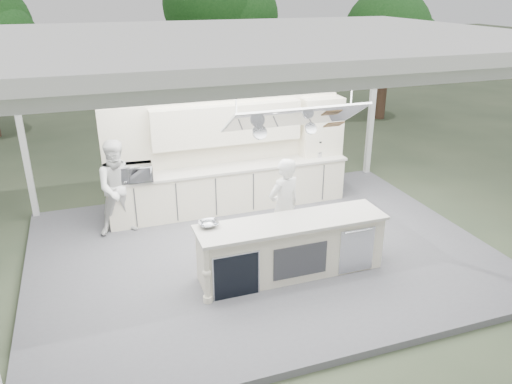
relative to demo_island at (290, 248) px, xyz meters
name	(u,v)px	position (x,y,z in m)	size (l,w,h in m)	color
ground	(261,255)	(-0.18, 0.91, -0.60)	(90.00, 90.00, 0.00)	#4A543A
stage_deck	(261,252)	(-0.18, 0.91, -0.54)	(8.00, 6.00, 0.12)	#57575C
tent	(262,43)	(-0.18, 0.90, 3.11)	(8.20, 6.20, 3.86)	white
demo_island	(290,248)	(0.00, 0.00, 0.00)	(3.10, 0.79, 0.95)	#E8E4C5
back_counter	(230,187)	(-0.18, 2.81, 0.00)	(5.08, 0.72, 0.95)	#E8E4C5
back_wall_unit	(247,138)	(0.27, 3.03, 0.98)	(5.05, 0.48, 2.25)	#E8E4C5
tree_cluster	(155,26)	(-0.34, 10.68, 2.69)	(19.55, 9.40, 5.85)	brown
head_chef	(284,208)	(0.14, 0.66, 0.41)	(0.65, 0.42, 1.77)	white
sous_chef	(120,188)	(-2.43, 2.44, 0.44)	(0.89, 0.70, 1.84)	white
toaster_oven	(136,173)	(-2.08, 2.61, 0.64)	(0.59, 0.40, 0.33)	silver
bowl_large	(209,224)	(-1.28, 0.26, 0.51)	(0.31, 0.31, 0.08)	#AFB1B6
bowl_small	(209,224)	(-1.28, 0.26, 0.51)	(0.23, 0.23, 0.07)	silver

